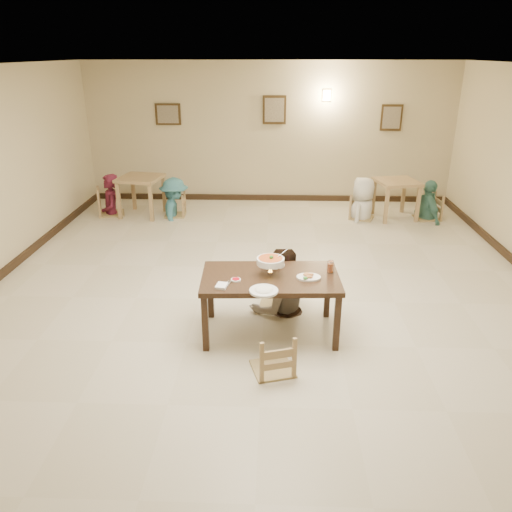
{
  "coord_description": "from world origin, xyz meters",
  "views": [
    {
      "loc": [
        0.11,
        -6.09,
        3.17
      ],
      "look_at": [
        -0.1,
        -0.26,
        0.76
      ],
      "focal_mm": 35.0,
      "sensor_mm": 36.0,
      "label": 1
    }
  ],
  "objects_px": {
    "bg_diner_c": "(365,177)",
    "chair_far": "(277,273)",
    "main_table": "(270,282)",
    "bg_table_right": "(397,187)",
    "bg_diner_b": "(173,178)",
    "main_diner": "(281,249)",
    "bg_chair_ll": "(109,189)",
    "bg_chair_rl": "(363,196)",
    "curry_warmer": "(270,261)",
    "chair_near": "(273,334)",
    "bg_diner_a": "(107,174)",
    "bg_table_left": "(141,183)",
    "bg_diner_d": "(432,180)",
    "drink_glass": "(330,267)",
    "bg_chair_lr": "(174,195)",
    "bg_chair_rr": "(430,196)"
  },
  "relations": [
    {
      "from": "bg_table_left",
      "to": "bg_chair_ll",
      "type": "relative_size",
      "value": 0.88
    },
    {
      "from": "drink_glass",
      "to": "bg_table_right",
      "type": "relative_size",
      "value": 0.16
    },
    {
      "from": "bg_diner_a",
      "to": "bg_table_right",
      "type": "bearing_deg",
      "value": 67.46
    },
    {
      "from": "bg_table_left",
      "to": "bg_diner_b",
      "type": "height_order",
      "value": "bg_diner_b"
    },
    {
      "from": "bg_table_right",
      "to": "bg_diner_a",
      "type": "xyz_separation_m",
      "value": [
        -5.85,
        0.02,
        0.21
      ]
    },
    {
      "from": "bg_chair_ll",
      "to": "bg_diner_b",
      "type": "bearing_deg",
      "value": -109.8
    },
    {
      "from": "curry_warmer",
      "to": "main_diner",
      "type": "bearing_deg",
      "value": 77.09
    },
    {
      "from": "chair_far",
      "to": "bg_diner_a",
      "type": "xyz_separation_m",
      "value": [
        -3.44,
        3.9,
        0.38
      ]
    },
    {
      "from": "main_table",
      "to": "chair_near",
      "type": "distance_m",
      "value": 0.81
    },
    {
      "from": "chair_near",
      "to": "bg_diner_d",
      "type": "height_order",
      "value": "bg_diner_d"
    },
    {
      "from": "chair_far",
      "to": "bg_chair_rl",
      "type": "height_order",
      "value": "bg_chair_rl"
    },
    {
      "from": "chair_near",
      "to": "bg_table_left",
      "type": "bearing_deg",
      "value": -79.43
    },
    {
      "from": "main_table",
      "to": "bg_table_right",
      "type": "height_order",
      "value": "bg_table_right"
    },
    {
      "from": "chair_near",
      "to": "bg_diner_a",
      "type": "relative_size",
      "value": 0.53
    },
    {
      "from": "main_diner",
      "to": "curry_warmer",
      "type": "xyz_separation_m",
      "value": [
        -0.13,
        -0.57,
        0.07
      ]
    },
    {
      "from": "main_diner",
      "to": "bg_diner_a",
      "type": "relative_size",
      "value": 1.01
    },
    {
      "from": "chair_near",
      "to": "bg_table_right",
      "type": "xyz_separation_m",
      "value": [
        2.45,
        5.37,
        0.19
      ]
    },
    {
      "from": "bg_table_left",
      "to": "bg_table_right",
      "type": "bearing_deg",
      "value": 0.06
    },
    {
      "from": "chair_far",
      "to": "chair_near",
      "type": "height_order",
      "value": "chair_far"
    },
    {
      "from": "main_diner",
      "to": "bg_diner_b",
      "type": "xyz_separation_m",
      "value": [
        -2.14,
        3.96,
        -0.06
      ]
    },
    {
      "from": "main_table",
      "to": "chair_near",
      "type": "bearing_deg",
      "value": -89.5
    },
    {
      "from": "main_table",
      "to": "bg_table_left",
      "type": "relative_size",
      "value": 1.74
    },
    {
      "from": "bg_chair_ll",
      "to": "bg_diner_b",
      "type": "relative_size",
      "value": 0.67
    },
    {
      "from": "chair_near",
      "to": "bg_diner_a",
      "type": "xyz_separation_m",
      "value": [
        -3.4,
        5.39,
        0.4
      ]
    },
    {
      "from": "chair_far",
      "to": "bg_table_right",
      "type": "distance_m",
      "value": 4.57
    },
    {
      "from": "chair_far",
      "to": "bg_diner_a",
      "type": "relative_size",
      "value": 0.55
    },
    {
      "from": "chair_far",
      "to": "main_diner",
      "type": "bearing_deg",
      "value": -60.72
    },
    {
      "from": "bg_chair_rl",
      "to": "bg_diner_c",
      "type": "bearing_deg",
      "value": 0.0
    },
    {
      "from": "chair_near",
      "to": "bg_diner_d",
      "type": "bearing_deg",
      "value": -136.63
    },
    {
      "from": "main_diner",
      "to": "bg_chair_ll",
      "type": "bearing_deg",
      "value": -69.97
    },
    {
      "from": "bg_diner_b",
      "to": "bg_diner_c",
      "type": "relative_size",
      "value": 0.94
    },
    {
      "from": "bg_diner_c",
      "to": "chair_far",
      "type": "bearing_deg",
      "value": 2.14
    },
    {
      "from": "chair_near",
      "to": "bg_chair_lr",
      "type": "xyz_separation_m",
      "value": [
        -2.05,
        5.35,
        -0.0
      ]
    },
    {
      "from": "chair_far",
      "to": "bg_table_left",
      "type": "xyz_separation_m",
      "value": [
        -2.77,
        3.87,
        0.2
      ]
    },
    {
      "from": "bg_diner_d",
      "to": "bg_chair_rr",
      "type": "bearing_deg",
      "value": 122.57
    },
    {
      "from": "bg_chair_ll",
      "to": "bg_chair_lr",
      "type": "distance_m",
      "value": 1.35
    },
    {
      "from": "curry_warmer",
      "to": "bg_table_left",
      "type": "bearing_deg",
      "value": 120.55
    },
    {
      "from": "bg_table_right",
      "to": "bg_chair_ll",
      "type": "bearing_deg",
      "value": 179.79
    },
    {
      "from": "chair_far",
      "to": "chair_near",
      "type": "bearing_deg",
      "value": -83.85
    },
    {
      "from": "main_diner",
      "to": "bg_table_left",
      "type": "height_order",
      "value": "main_diner"
    },
    {
      "from": "bg_chair_rl",
      "to": "bg_diner_d",
      "type": "relative_size",
      "value": 0.6
    },
    {
      "from": "bg_chair_lr",
      "to": "bg_chair_rr",
      "type": "relative_size",
      "value": 0.92
    },
    {
      "from": "chair_near",
      "to": "main_diner",
      "type": "height_order",
      "value": "main_diner"
    },
    {
      "from": "bg_diner_d",
      "to": "bg_chair_lr",
      "type": "bearing_deg",
      "value": 77.41
    },
    {
      "from": "main_diner",
      "to": "bg_table_left",
      "type": "relative_size",
      "value": 1.82
    },
    {
      "from": "bg_chair_lr",
      "to": "bg_diner_a",
      "type": "distance_m",
      "value": 1.4
    },
    {
      "from": "bg_chair_rl",
      "to": "curry_warmer",
      "type": "bearing_deg",
      "value": 178.64
    },
    {
      "from": "bg_chair_rl",
      "to": "bg_diner_d",
      "type": "bearing_deg",
      "value": -68.28
    },
    {
      "from": "drink_glass",
      "to": "bg_diner_c",
      "type": "xyz_separation_m",
      "value": [
        1.12,
        4.41,
        0.03
      ]
    },
    {
      "from": "chair_near",
      "to": "bg_chair_rl",
      "type": "relative_size",
      "value": 0.94
    }
  ]
}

